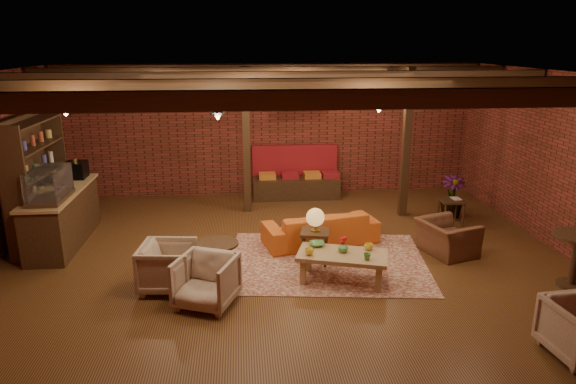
{
  "coord_description": "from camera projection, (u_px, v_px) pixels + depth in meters",
  "views": [
    {
      "loc": [
        -0.72,
        -8.49,
        3.7
      ],
      "look_at": [
        0.09,
        0.2,
        1.13
      ],
      "focal_mm": 32.0,
      "sensor_mm": 36.0,
      "label": 1
    }
  ],
  "objects": [
    {
      "name": "floor",
      "position": [
        284.0,
        255.0,
        9.22
      ],
      "size": [
        10.0,
        10.0,
        0.0
      ],
      "primitive_type": "plane",
      "color": "#37180D",
      "rests_on": "ground"
    },
    {
      "name": "ceiling",
      "position": [
        283.0,
        73.0,
        8.32
      ],
      "size": [
        10.0,
        8.0,
        0.02
      ],
      "primitive_type": "cube",
      "color": "black",
      "rests_on": "wall_back"
    },
    {
      "name": "wall_back",
      "position": [
        270.0,
        130.0,
        12.59
      ],
      "size": [
        10.0,
        0.02,
        3.2
      ],
      "primitive_type": "cube",
      "color": "#5F291B",
      "rests_on": "ground"
    },
    {
      "name": "wall_front",
      "position": [
        319.0,
        268.0,
        4.95
      ],
      "size": [
        10.0,
        0.02,
        3.2
      ],
      "primitive_type": "cube",
      "color": "#5F291B",
      "rests_on": "ground"
    },
    {
      "name": "wall_right",
      "position": [
        560.0,
        163.0,
        9.22
      ],
      "size": [
        0.02,
        8.0,
        3.2
      ],
      "primitive_type": "cube",
      "color": "#5F291B",
      "rests_on": "ground"
    },
    {
      "name": "ceiling_beams",
      "position": [
        284.0,
        81.0,
        8.35
      ],
      "size": [
        9.8,
        6.4,
        0.22
      ],
      "primitive_type": null,
      "color": "black",
      "rests_on": "ceiling"
    },
    {
      "name": "ceiling_pipe",
      "position": [
        277.0,
        87.0,
        9.95
      ],
      "size": [
        9.6,
        0.12,
        0.12
      ],
      "primitive_type": "cylinder",
      "rotation": [
        0.0,
        1.57,
        0.0
      ],
      "color": "black",
      "rests_on": "ceiling"
    },
    {
      "name": "post_left",
      "position": [
        246.0,
        141.0,
        11.2
      ],
      "size": [
        0.16,
        0.16,
        3.2
      ],
      "primitive_type": "cube",
      "color": "black",
      "rests_on": "ground"
    },
    {
      "name": "post_right",
      "position": [
        406.0,
        144.0,
        10.93
      ],
      "size": [
        0.16,
        0.16,
        3.2
      ],
      "primitive_type": "cube",
      "color": "black",
      "rests_on": "ground"
    },
    {
      "name": "service_counter",
      "position": [
        61.0,
        203.0,
        9.59
      ],
      "size": [
        0.8,
        2.5,
        1.6
      ],
      "primitive_type": null,
      "color": "black",
      "rests_on": "ground"
    },
    {
      "name": "plant_counter",
      "position": [
        67.0,
        178.0,
        9.67
      ],
      "size": [
        0.35,
        0.39,
        0.3
      ],
      "primitive_type": "imported",
      "color": "#337F33",
      "rests_on": "service_counter"
    },
    {
      "name": "shelving_hutch",
      "position": [
        38.0,
        181.0,
        9.53
      ],
      "size": [
        0.52,
        2.0,
        2.4
      ],
      "primitive_type": null,
      "color": "black",
      "rests_on": "ground"
    },
    {
      "name": "banquette",
      "position": [
        296.0,
        178.0,
        12.53
      ],
      "size": [
        2.1,
        0.7,
        1.0
      ],
      "primitive_type": null,
      "color": "maroon",
      "rests_on": "ground"
    },
    {
      "name": "service_sign",
      "position": [
        298.0,
        104.0,
        11.57
      ],
      "size": [
        0.86,
        0.06,
        0.3
      ],
      "primitive_type": "cube",
      "color": "#FA3519",
      "rests_on": "ceiling"
    },
    {
      "name": "ceiling_spotlights",
      "position": [
        284.0,
        95.0,
        8.42
      ],
      "size": [
        6.4,
        4.4,
        0.28
      ],
      "primitive_type": null,
      "color": "black",
      "rests_on": "ceiling"
    },
    {
      "name": "rug",
      "position": [
        326.0,
        261.0,
        8.96
      ],
      "size": [
        3.72,
        3.02,
        0.01
      ],
      "primitive_type": "cube",
      "rotation": [
        0.0,
        0.0,
        -0.12
      ],
      "color": "maroon",
      "rests_on": "floor"
    },
    {
      "name": "sofa",
      "position": [
        320.0,
        228.0,
        9.71
      ],
      "size": [
        2.27,
        1.29,
        0.62
      ],
      "primitive_type": "imported",
      "rotation": [
        0.0,
        0.0,
        3.37
      ],
      "color": "#C7581B",
      "rests_on": "floor"
    },
    {
      "name": "coffee_table",
      "position": [
        342.0,
        256.0,
        8.12
      ],
      "size": [
        1.55,
        1.09,
        0.73
      ],
      "rotation": [
        0.0,
        0.0,
        -0.31
      ],
      "color": "#997447",
      "rests_on": "floor"
    },
    {
      "name": "side_table_lamp",
      "position": [
        315.0,
        222.0,
        8.72
      ],
      "size": [
        0.56,
        0.56,
        0.99
      ],
      "rotation": [
        0.0,
        0.0,
        -0.21
      ],
      "color": "black",
      "rests_on": "floor"
    },
    {
      "name": "round_table_left",
      "position": [
        218.0,
        256.0,
        8.05
      ],
      "size": [
        0.66,
        0.66,
        0.69
      ],
      "color": "black",
      "rests_on": "floor"
    },
    {
      "name": "armchair_a",
      "position": [
        168.0,
        264.0,
        7.88
      ],
      "size": [
        0.83,
        0.88,
        0.82
      ],
      "primitive_type": "imported",
      "rotation": [
        0.0,
        0.0,
        1.45
      ],
      "color": "beige",
      "rests_on": "floor"
    },
    {
      "name": "armchair_b",
      "position": [
        206.0,
        279.0,
        7.4
      ],
      "size": [
        1.01,
        0.99,
        0.82
      ],
      "primitive_type": "imported",
      "rotation": [
        0.0,
        0.0,
        -0.38
      ],
      "color": "beige",
      "rests_on": "floor"
    },
    {
      "name": "armchair_right",
      "position": [
        447.0,
        232.0,
        9.19
      ],
      "size": [
        0.88,
        1.09,
        0.83
      ],
      "primitive_type": "imported",
      "rotation": [
        0.0,
        0.0,
        1.88
      ],
      "color": "brown",
      "rests_on": "floor"
    },
    {
      "name": "side_table_book",
      "position": [
        452.0,
        201.0,
        10.69
      ],
      "size": [
        0.49,
        0.49,
        0.56
      ],
      "rotation": [
        0.0,
        0.0,
        -0.02
      ],
      "color": "black",
      "rests_on": "floor"
    },
    {
      "name": "round_table_right",
      "position": [
        576.0,
        252.0,
        7.91
      ],
      "size": [
        0.73,
        0.73,
        0.86
      ],
      "color": "black",
      "rests_on": "floor"
    },
    {
      "name": "plant_tall",
      "position": [
        456.0,
        155.0,
        10.91
      ],
      "size": [
        1.64,
        1.64,
        2.74
      ],
      "primitive_type": "imported",
      "rotation": [
        0.0,
        0.0,
        -0.07
      ],
      "color": "#4C7F4C",
      "rests_on": "floor"
    }
  ]
}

